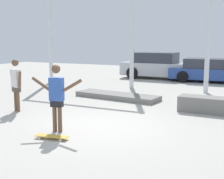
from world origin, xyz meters
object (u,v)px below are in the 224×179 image
at_px(manual_pad, 117,96).
at_px(parked_car_silver, 158,66).
at_px(grind_box, 211,105).
at_px(parked_car_blue, 209,71).
at_px(skateboarder, 57,94).
at_px(bystander, 16,82).
at_px(skateboard, 52,136).

xyz_separation_m(manual_pad, parked_car_silver, (-0.49, 6.78, 0.63)).
distance_m(grind_box, parked_car_blue, 7.56).
height_order(parked_car_silver, parked_car_blue, parked_car_silver).
distance_m(grind_box, parked_car_silver, 8.74).
xyz_separation_m(grind_box, manual_pad, (-3.63, 0.91, -0.15)).
relative_size(skateboarder, bystander, 1.01).
distance_m(grind_box, manual_pad, 3.74).
xyz_separation_m(skateboarder, grind_box, (3.10, 3.73, -0.71)).
height_order(parked_car_blue, bystander, bystander).
xyz_separation_m(skateboarder, bystander, (-2.49, 1.30, -0.03)).
height_order(skateboarder, manual_pad, skateboarder).
xyz_separation_m(skateboard, parked_car_blue, (1.67, 11.72, 0.54)).
bearing_deg(parked_car_blue, skateboard, -100.65).
bearing_deg(parked_car_silver, parked_car_blue, -4.97).
bearing_deg(skateboarder, skateboard, -73.70).
xyz_separation_m(parked_car_blue, bystander, (-4.37, -9.88, 0.32)).
relative_size(skateboard, parked_car_blue, 0.19).
xyz_separation_m(grind_box, parked_car_silver, (-4.12, 7.70, 0.48)).
bearing_deg(parked_car_blue, bystander, -116.40).
bearing_deg(grind_box, bystander, -156.51).
relative_size(grind_box, manual_pad, 0.58).
xyz_separation_m(grind_box, bystander, (-5.58, -2.43, 0.68)).
xyz_separation_m(skateboarder, skateboard, (0.21, -0.53, -0.89)).
bearing_deg(skateboard, manual_pad, 88.94).
bearing_deg(grind_box, parked_car_silver, 118.13).
bearing_deg(skateboarder, parked_car_silver, 89.32).
height_order(grind_box, manual_pad, grind_box).
distance_m(manual_pad, parked_car_blue, 6.99).
distance_m(skateboard, parked_car_blue, 11.85).
relative_size(parked_car_blue, bystander, 2.53).
bearing_deg(grind_box, skateboard, -124.09).
height_order(skateboard, parked_car_blue, parked_car_blue).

